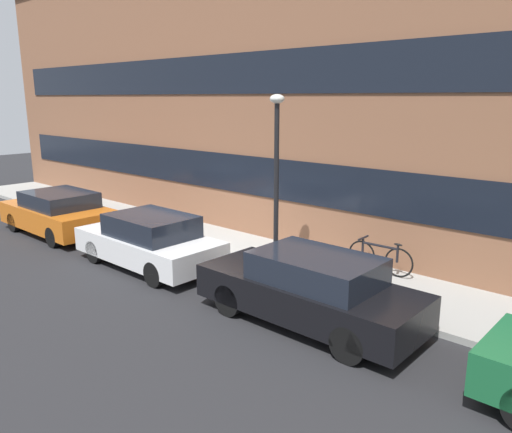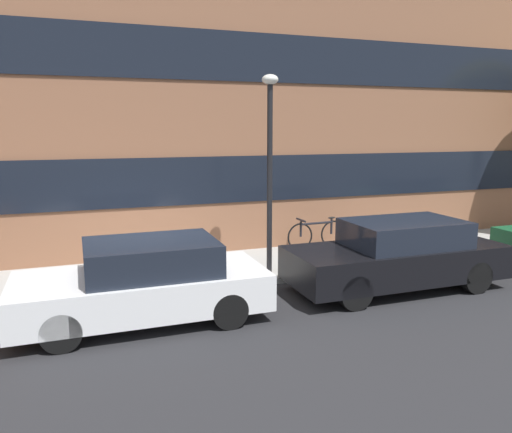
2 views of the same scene
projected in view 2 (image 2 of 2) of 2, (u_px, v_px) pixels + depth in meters
ground_plane at (148, 299)px, 9.09m from camera, size 56.00×56.00×0.00m
sidewalk_strip at (140, 277)px, 10.21m from camera, size 28.00×2.43×0.13m
rowhouse_facade at (123, 73)px, 11.01m from camera, size 28.00×1.02×8.50m
parked_car_white at (145, 282)px, 7.95m from camera, size 3.94×1.69×1.31m
parked_car_black at (398, 255)px, 9.55m from camera, size 4.21×1.62×1.34m
bicycle at (317, 233)px, 12.28m from camera, size 1.59×0.44×0.77m
lamp_post at (270, 150)px, 9.91m from camera, size 0.32×0.32×3.97m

